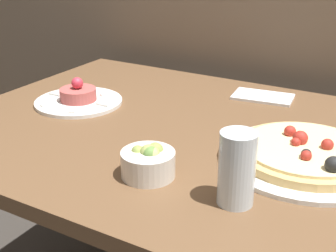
# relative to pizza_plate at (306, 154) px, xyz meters

# --- Properties ---
(dining_table) EXTENTS (1.27, 0.90, 0.78)m
(dining_table) POSITION_rel_pizza_plate_xyz_m (-0.28, 0.02, -0.12)
(dining_table) COLOR brown
(dining_table) RESTS_ON ground_plane
(pizza_plate) EXTENTS (0.37, 0.37, 0.06)m
(pizza_plate) POSITION_rel_pizza_plate_xyz_m (0.00, 0.00, 0.00)
(pizza_plate) COLOR white
(pizza_plate) RESTS_ON dining_table
(tartare_plate) EXTENTS (0.25, 0.25, 0.08)m
(tartare_plate) POSITION_rel_pizza_plate_xyz_m (-0.66, 0.04, -0.00)
(tartare_plate) COLOR white
(tartare_plate) RESTS_ON dining_table
(small_bowl) EXTENTS (0.11, 0.11, 0.07)m
(small_bowl) POSITION_rel_pizza_plate_xyz_m (-0.26, -0.22, 0.02)
(small_bowl) COLOR silver
(small_bowl) RESTS_ON dining_table
(drinking_glass) EXTENTS (0.07, 0.07, 0.14)m
(drinking_glass) POSITION_rel_pizza_plate_xyz_m (-0.07, -0.23, 0.05)
(drinking_glass) COLOR silver
(drinking_glass) RESTS_ON dining_table
(napkin) EXTENTS (0.18, 0.12, 0.01)m
(napkin) POSITION_rel_pizza_plate_xyz_m (-0.22, 0.34, -0.01)
(napkin) COLOR white
(napkin) RESTS_ON dining_table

